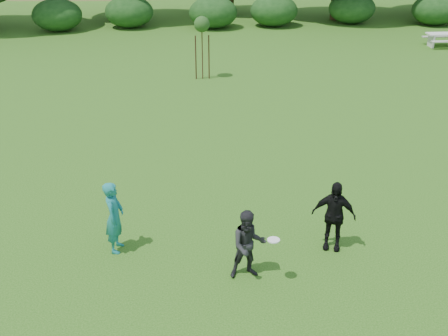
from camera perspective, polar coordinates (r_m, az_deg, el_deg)
The scene contains 8 objects.
ground at distance 12.87m, azimuth 1.25°, elevation -10.25°, with size 120.00×120.00×0.00m, color #19470C.
player_teal at distance 13.30m, azimuth -11.07°, elevation -4.91°, with size 0.65×0.43×1.78m, color #1A7576.
player_grey at distance 12.23m, azimuth 2.49°, elevation -7.79°, with size 0.79×0.61×1.62m, color #242426.
player_black at distance 13.38m, azimuth 11.07°, elevation -4.76°, with size 1.02×0.43×1.75m, color black.
frisbee at distance 11.92m, azimuth 5.06°, elevation -7.29°, with size 0.27×0.27×0.04m.
sapling at distance 25.76m, azimuth -2.27°, elevation 14.22°, with size 0.70×0.70×2.85m.
picnic_table at distance 34.45m, azimuth 21.35°, elevation 12.25°, with size 1.80×1.48×0.76m.
hillside at distance 81.18m, azimuth -4.74°, elevation 11.75°, with size 150.00×72.00×52.00m.
Camera 1 is at (-1.23, -10.34, 7.56)m, focal length 45.00 mm.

